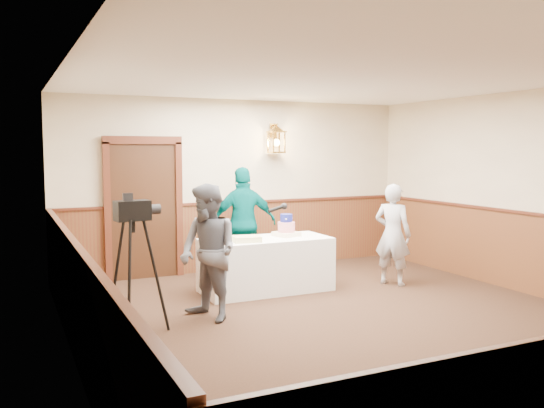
{
  "coord_description": "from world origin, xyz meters",
  "views": [
    {
      "loc": [
        -3.55,
        -5.34,
        2.0
      ],
      "look_at": [
        -0.24,
        1.7,
        1.25
      ],
      "focal_mm": 38.0,
      "sensor_mm": 36.0,
      "label": 1
    }
  ],
  "objects_px": {
    "sheet_cake_green": "(215,238)",
    "tv_camera_rig": "(134,276)",
    "sheet_cake_yellow": "(247,239)",
    "assistant_p": "(244,223)",
    "interviewer": "(209,252)",
    "display_table": "(266,265)",
    "tiered_cake": "(286,227)",
    "baker": "(393,234)"
  },
  "relations": [
    {
      "from": "sheet_cake_green",
      "to": "tv_camera_rig",
      "type": "relative_size",
      "value": 0.23
    },
    {
      "from": "sheet_cake_yellow",
      "to": "assistant_p",
      "type": "distance_m",
      "value": 1.09
    },
    {
      "from": "interviewer",
      "to": "display_table",
      "type": "bearing_deg",
      "value": 109.2
    },
    {
      "from": "interviewer",
      "to": "assistant_p",
      "type": "xyz_separation_m",
      "value": [
        1.19,
        1.82,
        0.06
      ]
    },
    {
      "from": "sheet_cake_green",
      "to": "assistant_p",
      "type": "height_order",
      "value": "assistant_p"
    },
    {
      "from": "sheet_cake_green",
      "to": "assistant_p",
      "type": "bearing_deg",
      "value": 45.18
    },
    {
      "from": "assistant_p",
      "to": "tiered_cake",
      "type": "bearing_deg",
      "value": 121.29
    },
    {
      "from": "tv_camera_rig",
      "to": "sheet_cake_green",
      "type": "bearing_deg",
      "value": 35.99
    },
    {
      "from": "interviewer",
      "to": "tv_camera_rig",
      "type": "distance_m",
      "value": 0.96
    },
    {
      "from": "sheet_cake_green",
      "to": "assistant_p",
      "type": "xyz_separation_m",
      "value": [
        0.74,
        0.75,
        0.07
      ]
    },
    {
      "from": "tiered_cake",
      "to": "sheet_cake_green",
      "type": "height_order",
      "value": "tiered_cake"
    },
    {
      "from": "display_table",
      "to": "interviewer",
      "type": "xyz_separation_m",
      "value": [
        -1.17,
        -0.96,
        0.42
      ]
    },
    {
      "from": "tiered_cake",
      "to": "sheet_cake_yellow",
      "type": "xyz_separation_m",
      "value": [
        -0.71,
        -0.22,
        -0.09
      ]
    },
    {
      "from": "sheet_cake_yellow",
      "to": "interviewer",
      "type": "xyz_separation_m",
      "value": [
        -0.82,
        -0.81,
        0.01
      ]
    },
    {
      "from": "sheet_cake_yellow",
      "to": "assistant_p",
      "type": "height_order",
      "value": "assistant_p"
    },
    {
      "from": "sheet_cake_green",
      "to": "interviewer",
      "type": "height_order",
      "value": "interviewer"
    },
    {
      "from": "tiered_cake",
      "to": "interviewer",
      "type": "height_order",
      "value": "interviewer"
    },
    {
      "from": "baker",
      "to": "assistant_p",
      "type": "bearing_deg",
      "value": 21.95
    },
    {
      "from": "sheet_cake_yellow",
      "to": "sheet_cake_green",
      "type": "xyz_separation_m",
      "value": [
        -0.36,
        0.27,
        0.0
      ]
    },
    {
      "from": "tiered_cake",
      "to": "sheet_cake_green",
      "type": "distance_m",
      "value": 1.08
    },
    {
      "from": "display_table",
      "to": "tiered_cake",
      "type": "bearing_deg",
      "value": 10.34
    },
    {
      "from": "tiered_cake",
      "to": "assistant_p",
      "type": "height_order",
      "value": "assistant_p"
    },
    {
      "from": "sheet_cake_yellow",
      "to": "tv_camera_rig",
      "type": "height_order",
      "value": "tv_camera_rig"
    },
    {
      "from": "sheet_cake_yellow",
      "to": "baker",
      "type": "bearing_deg",
      "value": -7.53
    },
    {
      "from": "sheet_cake_yellow",
      "to": "tv_camera_rig",
      "type": "relative_size",
      "value": 0.25
    },
    {
      "from": "tiered_cake",
      "to": "interviewer",
      "type": "distance_m",
      "value": 1.84
    },
    {
      "from": "sheet_cake_green",
      "to": "assistant_p",
      "type": "relative_size",
      "value": 0.2
    },
    {
      "from": "sheet_cake_green",
      "to": "baker",
      "type": "distance_m",
      "value": 2.62
    },
    {
      "from": "sheet_cake_green",
      "to": "baker",
      "type": "relative_size",
      "value": 0.23
    },
    {
      "from": "assistant_p",
      "to": "tv_camera_rig",
      "type": "distance_m",
      "value": 2.96
    },
    {
      "from": "tiered_cake",
      "to": "baker",
      "type": "bearing_deg",
      "value": -18.94
    },
    {
      "from": "tiered_cake",
      "to": "baker",
      "type": "distance_m",
      "value": 1.58
    },
    {
      "from": "display_table",
      "to": "tv_camera_rig",
      "type": "bearing_deg",
      "value": -150.04
    },
    {
      "from": "interviewer",
      "to": "sheet_cake_green",
      "type": "bearing_deg",
      "value": 137.0
    },
    {
      "from": "sheet_cake_yellow",
      "to": "baker",
      "type": "relative_size",
      "value": 0.24
    },
    {
      "from": "sheet_cake_yellow",
      "to": "assistant_p",
      "type": "relative_size",
      "value": 0.21
    },
    {
      "from": "tiered_cake",
      "to": "baker",
      "type": "height_order",
      "value": "baker"
    },
    {
      "from": "tv_camera_rig",
      "to": "sheet_cake_yellow",
      "type": "bearing_deg",
      "value": 23.26
    },
    {
      "from": "tiered_cake",
      "to": "sheet_cake_green",
      "type": "relative_size",
      "value": 1.12
    },
    {
      "from": "display_table",
      "to": "tiered_cake",
      "type": "xyz_separation_m",
      "value": [
        0.35,
        0.06,
        0.5
      ]
    },
    {
      "from": "display_table",
      "to": "sheet_cake_green",
      "type": "distance_m",
      "value": 0.84
    },
    {
      "from": "tv_camera_rig",
      "to": "display_table",
      "type": "bearing_deg",
      "value": 22.03
    }
  ]
}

